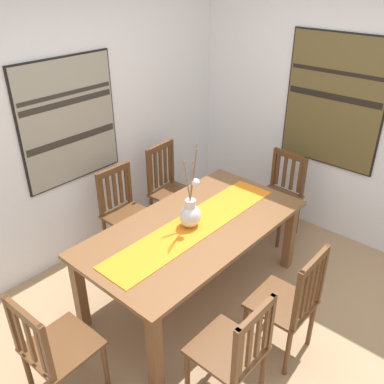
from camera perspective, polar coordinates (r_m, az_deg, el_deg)
name	(u,v)px	position (r m, az deg, el deg)	size (l,w,h in m)	color
ground_plane	(236,326)	(3.66, 5.98, -17.66)	(6.40, 6.40, 0.03)	#A37F5B
wall_back	(80,118)	(4.07, -14.90, 9.64)	(6.40, 0.12, 2.70)	silver
wall_side	(358,113)	(4.39, 21.62, 9.98)	(0.12, 6.40, 2.70)	silver
dining_table	(194,235)	(3.51, 0.33, -5.81)	(1.93, 1.00, 0.73)	brown
table_runner	(194,225)	(3.45, 0.33, -4.51)	(1.77, 0.36, 0.01)	orange
centerpiece_vase	(191,213)	(3.38, -0.19, -2.88)	(0.20, 0.18, 0.74)	silver
chair_0	(234,351)	(2.85, 5.72, -20.60)	(0.42, 0.42, 0.90)	brown
chair_1	(170,187)	(4.49, -3.01, 0.62)	(0.44, 0.44, 0.97)	brown
chair_2	(280,193)	(4.52, 11.78, -0.19)	(0.44, 0.44, 0.90)	brown
chair_3	(125,211)	(4.17, -9.09, -2.51)	(0.42, 0.42, 0.90)	brown
chair_4	(290,302)	(3.18, 13.15, -14.27)	(0.43, 0.43, 0.95)	brown
chair_5	(54,349)	(2.98, -18.14, -19.51)	(0.44, 0.44, 0.90)	brown
painting_on_back_wall	(69,121)	(3.93, -16.32, 9.16)	(0.97, 0.05, 1.12)	black
painting_on_side_wall	(334,102)	(4.39, 18.64, 11.49)	(0.05, 0.99, 1.29)	black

